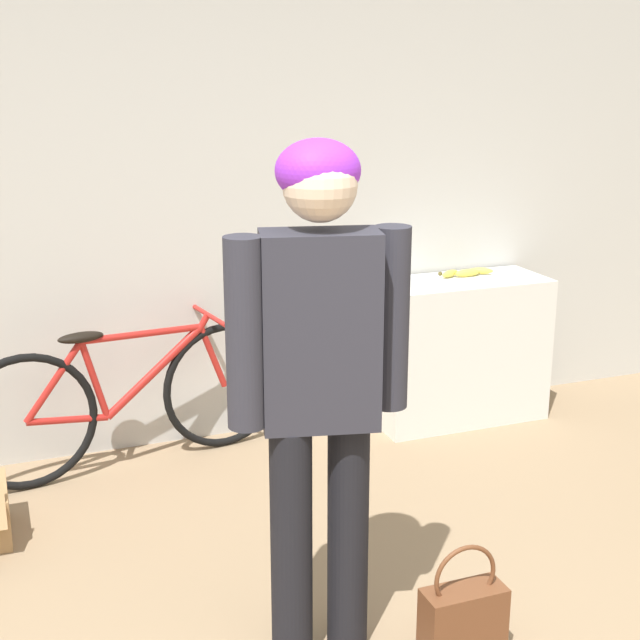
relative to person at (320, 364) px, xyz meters
The scene contains 6 objects.
wall_back 2.00m from the person, 88.71° to the left, with size 8.00×0.07×2.60m.
side_shelf 2.36m from the person, 49.05° to the left, with size 0.97×0.43×0.82m.
person is the anchor object (origin of this frame).
bicycle 1.88m from the person, 101.88° to the left, with size 1.68×0.46×0.75m.
banana 2.37m from the person, 48.98° to the left, with size 0.34×0.10×0.04m.
handbag 1.03m from the person, 26.73° to the right, with size 0.29×0.13×0.43m.
Camera 1 is at (-0.99, -1.69, 1.97)m, focal length 50.00 mm.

